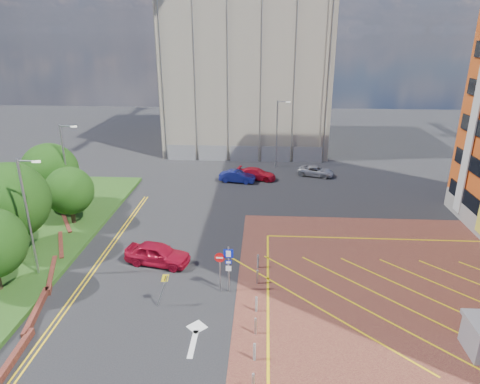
# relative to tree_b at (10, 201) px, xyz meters

# --- Properties ---
(ground) EXTENTS (140.00, 140.00, 0.00)m
(ground) POSITION_rel_tree_b_xyz_m (15.50, -5.00, -4.24)
(ground) COLOR black
(ground) RESTS_ON ground
(forecourt) EXTENTS (26.00, 26.00, 0.02)m
(forecourt) POSITION_rel_tree_b_xyz_m (29.50, -5.00, -4.23)
(forecourt) COLOR brown
(forecourt) RESTS_ON ground
(retaining_wall) EXTENTS (6.06, 20.33, 0.40)m
(retaining_wall) POSITION_rel_tree_b_xyz_m (3.70, -3.00, -4.04)
(retaining_wall) COLOR brown
(retaining_wall) RESTS_ON ground
(tree_b) EXTENTS (5.60, 5.60, 6.74)m
(tree_b) POSITION_rel_tree_b_xyz_m (0.00, 0.00, 0.00)
(tree_b) COLOR #3D2B1C
(tree_b) RESTS_ON grass_bed
(tree_c) EXTENTS (4.00, 4.00, 4.90)m
(tree_c) POSITION_rel_tree_b_xyz_m (2.00, 5.00, -1.04)
(tree_c) COLOR #3D2B1C
(tree_c) RESTS_ON grass_bed
(tree_d) EXTENTS (5.00, 5.00, 6.08)m
(tree_d) POSITION_rel_tree_b_xyz_m (-1.00, 8.00, -0.37)
(tree_d) COLOR #3D2B1C
(tree_d) RESTS_ON grass_bed
(lamp_left_near) EXTENTS (1.53, 0.16, 8.00)m
(lamp_left_near) POSITION_rel_tree_b_xyz_m (3.08, -3.00, 0.42)
(lamp_left_near) COLOR #9EA0A8
(lamp_left_near) RESTS_ON grass_bed
(lamp_left_far) EXTENTS (1.53, 0.16, 8.00)m
(lamp_left_far) POSITION_rel_tree_b_xyz_m (1.08, 7.00, 0.42)
(lamp_left_far) COLOR #9EA0A8
(lamp_left_far) RESTS_ON grass_bed
(lamp_back) EXTENTS (1.53, 0.16, 8.00)m
(lamp_back) POSITION_rel_tree_b_xyz_m (19.58, 23.00, 0.12)
(lamp_back) COLOR #9EA0A8
(lamp_back) RESTS_ON ground
(sign_cluster) EXTENTS (1.17, 0.12, 3.20)m
(sign_cluster) POSITION_rel_tree_b_xyz_m (15.80, -4.02, -2.28)
(sign_cluster) COLOR #9EA0A8
(sign_cluster) RESTS_ON ground
(warning_sign) EXTENTS (0.85, 0.44, 2.24)m
(warning_sign) POSITION_rel_tree_b_xyz_m (12.27, -5.81, -2.81)
(warning_sign) COLOR #9EA0A8
(warning_sign) RESTS_ON ground
(bollard_row) EXTENTS (0.14, 11.14, 0.90)m
(bollard_row) POSITION_rel_tree_b_xyz_m (17.80, -6.67, -3.77)
(bollard_row) COLOR #9EA0A8
(bollard_row) RESTS_ON forecourt
(construction_building) EXTENTS (21.20, 19.20, 22.00)m
(construction_building) POSITION_rel_tree_b_xyz_m (15.50, 35.00, 6.76)
(construction_building) COLOR gray
(construction_building) RESTS_ON ground
(construction_fence) EXTENTS (21.60, 0.06, 2.00)m
(construction_fence) POSITION_rel_tree_b_xyz_m (16.50, 25.00, -3.24)
(construction_fence) COLOR gray
(construction_fence) RESTS_ON ground
(car_red_left) EXTENTS (4.93, 2.78, 1.58)m
(car_red_left) POSITION_rel_tree_b_xyz_m (10.66, -0.82, -3.44)
(car_red_left) COLOR #A70E27
(car_red_left) RESTS_ON ground
(car_blue_back) EXTENTS (4.08, 2.00, 1.29)m
(car_blue_back) POSITION_rel_tree_b_xyz_m (15.17, 17.03, -3.59)
(car_blue_back) COLOR navy
(car_blue_back) RESTS_ON ground
(car_red_back) EXTENTS (4.61, 2.70, 1.25)m
(car_red_back) POSITION_rel_tree_b_xyz_m (17.24, 18.09, -3.61)
(car_red_back) COLOR red
(car_red_back) RESTS_ON ground
(car_silver_back) EXTENTS (4.45, 2.99, 1.13)m
(car_silver_back) POSITION_rel_tree_b_xyz_m (23.99, 19.70, -3.67)
(car_silver_back) COLOR #B7B8BF
(car_silver_back) RESTS_ON ground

